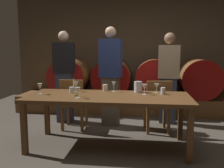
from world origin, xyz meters
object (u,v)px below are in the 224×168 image
at_px(candle_right, 76,91).
at_px(candle_left, 74,87).
at_px(wine_barrel_far_right, 198,78).
at_px(dining_table, 108,100).
at_px(wine_glass_far_left, 40,87).
at_px(wine_barrel_center_left, 113,77).
at_px(chair_left, 73,102).
at_px(cup_right, 163,91).
at_px(wine_glass_center_right, 114,85).
at_px(cup_left, 72,90).
at_px(wine_barrel_center_right, 154,78).
at_px(wine_glass_left, 76,85).
at_px(pitcher, 138,87).
at_px(wine_barrel_far_left, 71,76).
at_px(cup_center, 105,88).
at_px(wine_glass_center_left, 78,90).
at_px(chair_right, 158,104).
at_px(guest_right, 169,78).
at_px(wine_glass_far_right, 157,86).
at_px(guest_left, 64,76).
at_px(wine_glass_right, 145,87).
at_px(guest_center, 111,76).

bearing_deg(candle_right, candle_left, 108.95).
height_order(wine_barrel_far_right, dining_table, wine_barrel_far_right).
bearing_deg(wine_glass_far_left, wine_barrel_center_left, 69.02).
xyz_separation_m(chair_left, cup_right, (1.46, -0.48, 0.30)).
distance_m(wine_glass_center_right, cup_left, 0.63).
relative_size(wine_barrel_center_right, wine_barrel_far_right, 1.00).
relative_size(wine_barrel_center_right, wine_glass_left, 6.11).
xyz_separation_m(wine_barrel_center_right, pitcher, (-0.31, -1.76, 0.06)).
height_order(wine_barrel_center_right, candle_left, wine_barrel_center_right).
xyz_separation_m(wine_barrel_far_left, cup_right, (1.91, -1.87, 0.03)).
bearing_deg(chair_left, cup_center, 154.93).
xyz_separation_m(cup_left, cup_right, (1.33, 0.06, 0.00)).
relative_size(candle_left, cup_center, 1.91).
bearing_deg(chair_left, wine_glass_center_left, 109.79).
bearing_deg(wine_barrel_center_right, wine_glass_far_left, -129.34).
bearing_deg(chair_right, wine_glass_left, 11.07).
bearing_deg(chair_left, wine_glass_far_left, 66.97).
bearing_deg(wine_glass_left, pitcher, 1.77).
xyz_separation_m(candle_right, cup_center, (0.34, 0.48, -0.02)).
bearing_deg(candle_right, wine_barrel_far_left, 108.02).
bearing_deg(guest_right, wine_glass_far_right, 81.75).
bearing_deg(guest_left, candle_right, 108.44).
xyz_separation_m(wine_barrel_center_left, wine_glass_right, (0.69, -1.92, 0.08)).
distance_m(wine_barrel_far_right, wine_glass_center_right, 2.37).
distance_m(wine_glass_right, wine_glass_far_right, 0.25).
bearing_deg(wine_glass_far_left, guest_right, 33.94).
xyz_separation_m(pitcher, cup_left, (-0.97, -0.17, -0.04)).
bearing_deg(wine_barrel_center_left, cup_center, -87.03).
relative_size(guest_left, candle_right, 7.58).
height_order(wine_barrel_center_left, chair_right, wine_barrel_center_left).
bearing_deg(wine_glass_far_left, chair_left, 67.05).
xyz_separation_m(guest_right, cup_left, (-1.51, -1.15, -0.07)).
bearing_deg(dining_table, wine_barrel_far_right, 51.48).
bearing_deg(wine_barrel_far_left, wine_barrel_center_left, 0.00).
bearing_deg(wine_glass_far_right, wine_barrel_far_right, 61.07).
bearing_deg(dining_table, guest_center, 95.25).
bearing_deg(wine_glass_center_right, wine_barrel_center_right, 68.78).
distance_m(dining_table, wine_glass_right, 0.55).
bearing_deg(wine_glass_center_left, guest_right, 48.87).
height_order(dining_table, cup_center, cup_center).
relative_size(wine_barrel_center_right, wine_glass_right, 5.98).
distance_m(wine_barrel_far_left, guest_center, 1.50).
bearing_deg(wine_glass_center_right, wine_barrel_far_left, 124.03).
xyz_separation_m(wine_glass_center_right, wine_glass_far_right, (0.64, 0.00, -0.01)).
distance_m(guest_right, wine_glass_right, 1.23).
xyz_separation_m(chair_left, pitcher, (1.10, -0.36, 0.33)).
height_order(pitcher, wine_glass_left, pitcher).
relative_size(guest_center, wine_glass_right, 11.81).
distance_m(chair_right, cup_left, 1.44).
bearing_deg(chair_left, guest_left, -57.78).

